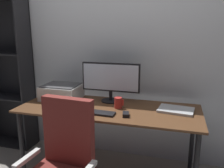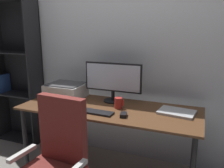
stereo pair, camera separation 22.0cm
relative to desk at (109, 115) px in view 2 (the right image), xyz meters
name	(u,v)px [view 2 (the right image)]	position (x,y,z in m)	size (l,w,h in m)	color
back_wall	(126,47)	(0.00, 0.52, 0.64)	(6.40, 0.10, 2.60)	silver
desk	(109,115)	(0.00, 0.00, 0.00)	(1.76, 0.70, 0.74)	#56351E
monitor	(113,79)	(-0.04, 0.21, 0.32)	(0.62, 0.20, 0.41)	black
keyboard	(98,112)	(-0.03, -0.19, 0.09)	(0.29, 0.11, 0.02)	black
mouse	(124,115)	(0.21, -0.18, 0.09)	(0.06, 0.10, 0.03)	black
coffee_mug	(119,103)	(0.09, 0.02, 0.13)	(0.09, 0.08, 0.11)	#B72D28
laptop	(177,112)	(0.64, 0.08, 0.09)	(0.32, 0.23, 0.02)	#B7BABC
printer	(66,90)	(-0.58, 0.15, 0.16)	(0.40, 0.34, 0.16)	silver
paper_sheet	(75,112)	(-0.25, -0.23, 0.08)	(0.21, 0.30, 0.00)	white
bookshelf	(17,74)	(-1.46, 0.35, 0.25)	(0.66, 0.28, 1.84)	black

